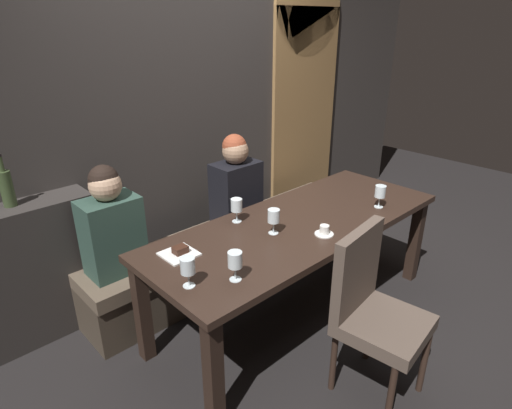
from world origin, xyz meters
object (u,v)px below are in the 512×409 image
Objects in this scene: wine_bottle_pale_label at (6,187)px; wine_glass_center_back at (188,266)px; wine_glass_center_front at (273,216)px; diner_bearded at (236,185)px; banquette_bench at (234,250)px; dining_table at (299,233)px; chair_near_side at (372,305)px; dessert_plate at (180,252)px; wine_glass_near_right at (237,206)px; wine_glass_near_left at (235,261)px; wine_glass_far_right at (380,192)px; diner_redhead at (111,224)px; espresso_cup at (324,231)px.

wine_glass_center_back is (0.46, -1.18, -0.21)m from wine_bottle_pale_label.
wine_glass_center_back is at bearing -170.69° from wine_glass_center_front.
banquette_bench is at bearing 127.29° from diner_bearded.
wine_glass_center_front is at bearing -112.13° from diner_bearded.
wine_glass_center_back reaches higher than dining_table.
chair_near_side is 5.16× the size of dessert_plate.
wine_glass_center_back is at bearing -115.84° from dessert_plate.
dessert_plate is at bearing 64.16° from wine_glass_center_back.
banquette_bench is at bearing 53.06° from wine_glass_near_right.
wine_glass_near_left is 0.70m from wine_glass_near_right.
banquette_bench is at bearing 50.36° from wine_glass_near_left.
dessert_plate is (-0.62, 0.90, 0.20)m from chair_near_side.
wine_glass_near_right is at bearing 48.37° from wine_glass_near_left.
wine_glass_near_right is at bearing 150.04° from wine_glass_far_right.
chair_near_side is 0.78m from wine_glass_center_front.
diner_redhead is 3.85× the size of dessert_plate.
wine_glass_far_right is (0.59, -0.93, 0.63)m from banquette_bench.
diner_bearded reaches higher than dining_table.
diner_bearded is at bearing -52.71° from banquette_bench.
dining_table is 0.83m from wine_glass_near_left.
wine_glass_near_right reaches higher than espresso_cup.
diner_redhead is 1.35m from espresso_cup.
wine_glass_center_back is 1.58m from wine_glass_far_right.
wine_glass_near_right is (-0.10, 1.01, 0.30)m from chair_near_side.
wine_glass_near_right is at bearing -34.34° from wine_bottle_pale_label.
dining_table is 1.84m from wine_bottle_pale_label.
wine_glass_far_right is at bearing -31.32° from diner_redhead.
wine_glass_center_back is 0.96m from espresso_cup.
espresso_cup is (0.95, -0.96, -0.03)m from diner_redhead.
dessert_plate reaches higher than dining_table.
wine_glass_near_right is 1.04m from wine_glass_far_right.
espresso_cup is (0.22, -0.24, -0.09)m from wine_glass_center_front.
diner_bearded is 4.62× the size of wine_glass_center_back.
wine_glass_far_right is 1.00× the size of wine_glass_center_front.
wine_glass_near_right is at bearing 117.82° from espresso_cup.
banquette_bench is 0.81m from wine_glass_near_right.
wine_glass_center_front is at bearing 93.08° from chair_near_side.
wine_glass_near_right reaches higher than dining_table.
wine_glass_near_left is 1.00× the size of wine_glass_near_right.
chair_near_side reaches higher than dessert_plate.
diner_bearded reaches higher than diner_redhead.
diner_redhead reaches higher than dessert_plate.
banquette_bench is at bearing 87.84° from espresso_cup.
dessert_plate is (-1.43, 0.42, -0.10)m from wine_glass_far_right.
diner_bearded is at bearing 38.26° from wine_glass_center_back.
wine_glass_center_back is at bearing 175.72° from wine_glass_far_right.
dessert_plate is at bearing -168.82° from wine_glass_near_right.
dining_table is at bearing -12.34° from dessert_plate.
wine_glass_far_right is at bearing 0.02° from wine_glass_near_left.
wine_glass_near_right is (-0.31, 0.29, 0.20)m from dining_table.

